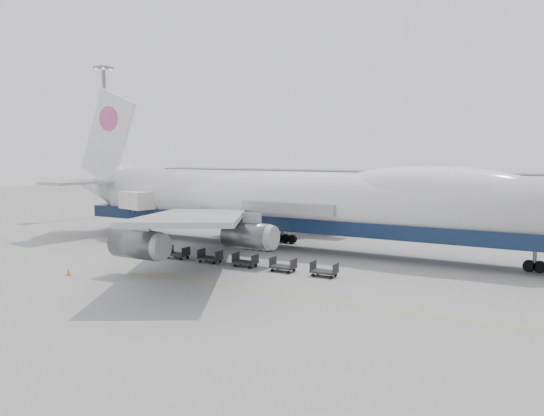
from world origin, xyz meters
The scene contains 13 objects.
ground centered at (0.00, 0.00, 0.00)m, with size 260.00×260.00×0.00m, color gray.
apron_line centered at (0.00, -6.00, 0.01)m, with size 60.00×0.15×0.01m, color gold.
hangar centered at (-10.00, 70.00, 3.50)m, with size 110.00×8.00×7.00m, color slate.
floodlight_mast centered at (-42.00, 24.00, 14.27)m, with size 2.40×2.40×25.43m.
airliner centered at (0.64, 12.00, 5.62)m, with size 67.00×55.30×19.98m.
catering_truck centered at (-20.62, 8.52, 3.44)m, with size 5.50×4.41×6.11m.
traffic_cone centered at (-11.69, -9.87, 0.29)m, with size 0.42×0.42×0.62m.
dolly_0 centered at (-12.09, 0.92, 0.53)m, with size 2.30×1.35×1.30m.
dolly_1 centered at (-7.94, 0.92, 0.53)m, with size 2.30×1.35×1.30m.
dolly_2 centered at (-3.79, 0.92, 0.53)m, with size 2.30×1.35×1.30m.
dolly_3 centered at (0.37, 0.92, 0.53)m, with size 2.30×1.35×1.30m.
dolly_4 centered at (4.52, 0.92, 0.53)m, with size 2.30×1.35×1.30m.
dolly_5 centered at (8.67, 0.92, 0.53)m, with size 2.30×1.35×1.30m.
Camera 1 is at (27.12, -41.95, 11.06)m, focal length 35.00 mm.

